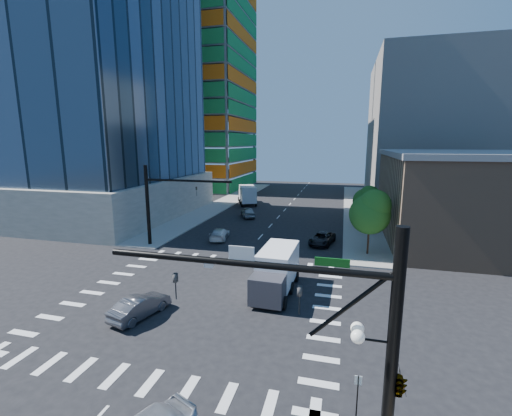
% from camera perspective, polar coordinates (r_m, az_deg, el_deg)
% --- Properties ---
extents(ground, '(160.00, 160.00, 0.00)m').
position_cam_1_polar(ground, '(26.77, -8.72, -14.92)').
color(ground, black).
rests_on(ground, ground).
extents(road_markings, '(20.00, 20.00, 0.01)m').
position_cam_1_polar(road_markings, '(26.77, -8.72, -14.91)').
color(road_markings, silver).
rests_on(road_markings, ground).
extents(sidewalk_ne, '(5.00, 60.00, 0.15)m').
position_cam_1_polar(sidewalk_ne, '(63.20, 16.68, -0.10)').
color(sidewalk_ne, gray).
rests_on(sidewalk_ne, ground).
extents(sidewalk_nw, '(5.00, 60.00, 0.15)m').
position_cam_1_polar(sidewalk_nw, '(66.94, -5.20, 0.91)').
color(sidewalk_nw, gray).
rests_on(sidewalk_nw, ground).
extents(construction_building, '(25.16, 34.50, 70.60)m').
position_cam_1_polar(construction_building, '(92.78, -9.87, 18.78)').
color(construction_building, gray).
rests_on(construction_building, ground).
extents(commercial_building, '(20.50, 22.50, 10.60)m').
position_cam_1_polar(commercial_building, '(47.07, 33.20, 1.42)').
color(commercial_building, '#8C6B51').
rests_on(commercial_building, ground).
extents(bg_building_ne, '(24.00, 30.00, 28.00)m').
position_cam_1_polar(bg_building_ne, '(79.03, 27.63, 11.40)').
color(bg_building_ne, slate).
rests_on(bg_building_ne, ground).
extents(signal_mast_se, '(10.51, 2.48, 9.00)m').
position_cam_1_polar(signal_mast_se, '(12.49, 17.42, -21.46)').
color(signal_mast_se, black).
rests_on(signal_mast_se, sidewalk_se).
extents(signal_mast_nw, '(10.20, 0.40, 9.00)m').
position_cam_1_polar(signal_mast_nw, '(39.42, -15.82, 1.55)').
color(signal_mast_nw, black).
rests_on(signal_mast_nw, sidewalk_nw).
extents(tree_south, '(4.16, 4.16, 6.82)m').
position_cam_1_polar(tree_south, '(36.76, 18.68, -0.54)').
color(tree_south, '#382316').
rests_on(tree_south, sidewalk_ne).
extents(tree_north, '(3.54, 3.52, 5.78)m').
position_cam_1_polar(tree_north, '(48.69, 18.01, 1.34)').
color(tree_north, '#382316').
rests_on(tree_north, sidewalk_ne).
extents(no_parking_sign, '(0.30, 0.06, 2.20)m').
position_cam_1_polar(no_parking_sign, '(16.62, 16.55, -27.52)').
color(no_parking_sign, black).
rests_on(no_parking_sign, ground).
extents(car_nb_far, '(3.17, 5.20, 1.35)m').
position_cam_1_polar(car_nb_far, '(40.41, 10.97, -5.01)').
color(car_nb_far, black).
rests_on(car_nb_far, ground).
extents(car_sb_near, '(2.54, 4.80, 1.33)m').
position_cam_1_polar(car_sb_near, '(41.92, -6.05, -4.31)').
color(car_sb_near, white).
rests_on(car_sb_near, ground).
extents(car_sb_mid, '(3.61, 5.02, 1.59)m').
position_cam_1_polar(car_sb_mid, '(53.88, -1.38, -0.70)').
color(car_sb_mid, '#919497').
rests_on(car_sb_mid, ground).
extents(car_sb_cross, '(2.62, 4.67, 1.46)m').
position_cam_1_polar(car_sb_cross, '(25.23, -18.75, -15.24)').
color(car_sb_cross, '#505055').
rests_on(car_sb_cross, ground).
extents(box_truck_near, '(2.93, 6.47, 3.35)m').
position_cam_1_polar(box_truck_near, '(27.05, 3.22, -11.09)').
color(box_truck_near, black).
rests_on(box_truck_near, ground).
extents(box_truck_far, '(5.32, 7.41, 3.58)m').
position_cam_1_polar(box_truck_far, '(65.44, -1.52, 2.06)').
color(box_truck_far, black).
rests_on(box_truck_far, ground).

